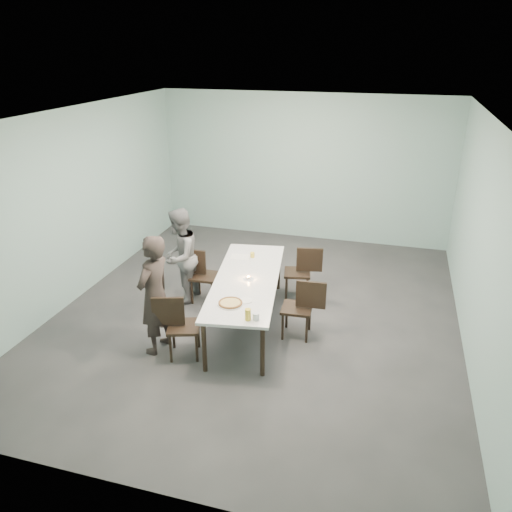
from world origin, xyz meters
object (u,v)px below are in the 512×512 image
(table, at_px, (247,282))
(diner_near, at_px, (154,295))
(chair_near_right, at_px, (303,305))
(chair_far_right, at_px, (302,269))
(diner_far, at_px, (180,256))
(amber_tumbler, at_px, (252,255))
(tealight, at_px, (248,278))
(water_tumbler, at_px, (256,316))
(chair_far_left, at_px, (200,272))
(side_plate, at_px, (246,301))
(chair_near_left, at_px, (177,322))
(pizza, at_px, (230,303))
(beer_glass, at_px, (248,315))

(table, distance_m, diner_near, 1.38)
(chair_near_right, bearing_deg, chair_far_right, -81.94)
(diner_near, relative_size, diner_far, 1.07)
(amber_tumbler, bearing_deg, tealight, -77.89)
(chair_near_right, height_order, tealight, chair_near_right)
(water_tumbler, bearing_deg, amber_tumbler, 107.52)
(table, bearing_deg, chair_far_right, 60.36)
(chair_far_left, bearing_deg, water_tumbler, -50.80)
(diner_far, distance_m, side_plate, 1.77)
(chair_near_left, relative_size, diner_far, 0.56)
(tealight, bearing_deg, pizza, -90.91)
(chair_near_left, height_order, chair_near_right, same)
(side_plate, bearing_deg, chair_far_right, 75.95)
(pizza, xyz_separation_m, tealight, (0.01, 0.78, 0.00))
(chair_near_left, bearing_deg, table, 39.53)
(chair_near_right, xyz_separation_m, chair_far_right, (-0.23, 1.18, 0.00))
(diner_far, height_order, beer_glass, diner_far)
(diner_near, height_order, side_plate, diner_near)
(pizza, height_order, tealight, tealight)
(diner_far, relative_size, amber_tumbler, 19.45)
(chair_far_left, xyz_separation_m, chair_near_right, (1.79, -0.62, 0.00))
(table, relative_size, water_tumbler, 30.08)
(chair_far_right, height_order, water_tumbler, chair_far_right)
(side_plate, relative_size, tealight, 3.21)
(chair_near_right, xyz_separation_m, water_tumbler, (-0.40, -0.98, 0.29))
(chair_near_left, xyz_separation_m, water_tumbler, (1.09, -0.06, 0.29))
(pizza, bearing_deg, beer_glass, -43.46)
(side_plate, distance_m, amber_tumbler, 1.45)
(pizza, bearing_deg, chair_far_right, 72.36)
(chair_far_right, distance_m, side_plate, 1.80)
(chair_far_left, relative_size, diner_far, 0.56)
(chair_near_left, distance_m, water_tumbler, 1.13)
(tealight, bearing_deg, side_plate, -76.55)
(amber_tumbler, bearing_deg, table, -80.00)
(table, height_order, amber_tumbler, amber_tumbler)
(chair_near_right, xyz_separation_m, diner_near, (-1.82, -0.87, 0.33))
(diner_far, height_order, water_tumbler, diner_far)
(beer_glass, bearing_deg, diner_near, 173.73)
(chair_far_left, bearing_deg, pizza, -55.61)
(chair_far_right, relative_size, diner_near, 0.52)
(water_tumbler, height_order, amber_tumbler, water_tumbler)
(chair_near_right, height_order, chair_far_right, same)
(diner_near, xyz_separation_m, beer_glass, (1.33, -0.15, -0.01))
(chair_near_right, height_order, pizza, chair_near_right)
(chair_near_right, distance_m, beer_glass, 1.18)
(side_plate, height_order, beer_glass, beer_glass)
(chair_far_right, bearing_deg, chair_near_left, 48.12)
(chair_far_right, xyz_separation_m, pizza, (-0.60, -1.88, 0.27))
(tealight, bearing_deg, water_tumbler, -68.65)
(diner_near, distance_m, beer_glass, 1.34)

